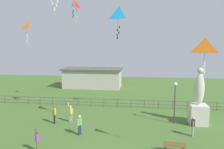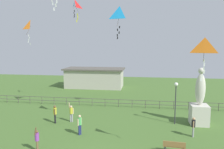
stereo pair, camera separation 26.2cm
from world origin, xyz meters
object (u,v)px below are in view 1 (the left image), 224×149
(person_1, at_px, (37,139))
(person_5, at_px, (80,124))
(kite_4, at_px, (119,15))
(park_bench, at_px, (174,146))
(kite_2, at_px, (74,6))
(kite_6, at_px, (29,26))
(lamppost, at_px, (175,93))
(kite_7, at_px, (205,47))
(person_3, at_px, (193,125))
(kite_8, at_px, (74,3))
(person_4, at_px, (54,113))
(statue_monument, at_px, (198,106))
(person_2, at_px, (71,112))

(person_1, distance_m, person_5, 3.85)
(person_5, xyz_separation_m, kite_4, (3.08, 1.69, 8.91))
(park_bench, distance_m, person_5, 7.62)
(kite_2, distance_m, kite_6, 5.27)
(person_1, bearing_deg, kite_2, 87.59)
(lamppost, height_order, kite_7, kite_7)
(person_1, bearing_deg, person_3, 20.29)
(kite_8, bearing_deg, person_5, -71.46)
(kite_7, bearing_deg, kite_8, 135.11)
(park_bench, distance_m, kite_2, 15.70)
(person_4, bearing_deg, kite_7, -24.42)
(statue_monument, xyz_separation_m, lamppost, (-2.21, -0.22, 1.19))
(person_4, xyz_separation_m, kite_2, (1.37, 2.50, 10.28))
(park_bench, relative_size, person_4, 0.89)
(person_5, bearing_deg, lamppost, 24.62)
(kite_2, bearing_deg, park_bench, -37.12)
(park_bench, bearing_deg, kite_7, -36.01)
(person_3, xyz_separation_m, kite_2, (-10.96, 3.88, 10.34))
(person_5, distance_m, kite_7, 11.15)
(person_3, relative_size, kite_7, 0.63)
(lamppost, bearing_deg, person_5, -155.38)
(person_5, height_order, kite_4, kite_4)
(kite_4, bearing_deg, statue_monument, 17.25)
(person_3, height_order, person_4, person_4)
(person_4, bearing_deg, person_5, -36.59)
(park_bench, bearing_deg, kite_6, 153.20)
(statue_monument, height_order, person_3, statue_monument)
(statue_monument, relative_size, kite_4, 2.02)
(person_3, distance_m, kite_8, 18.12)
(lamppost, height_order, kite_8, kite_8)
(person_3, bearing_deg, kite_7, -97.07)
(statue_monument, xyz_separation_m, park_bench, (-3.01, -5.98, -1.28))
(person_2, bearing_deg, kite_8, 101.39)
(person_4, relative_size, kite_6, 0.68)
(person_2, bearing_deg, statue_monument, 5.12)
(kite_8, bearing_deg, lamppost, -23.30)
(kite_2, xyz_separation_m, kite_4, (4.84, -3.14, -1.40))
(statue_monument, relative_size, kite_6, 2.12)
(person_2, height_order, person_4, person_2)
(kite_7, bearing_deg, park_bench, 143.99)
(park_bench, distance_m, person_4, 11.35)
(kite_2, xyz_separation_m, kite_6, (-4.89, 0.18, -1.95))
(person_2, xyz_separation_m, kite_4, (4.79, -1.17, 8.92))
(person_4, relative_size, person_5, 1.02)
(kite_4, xyz_separation_m, kite_7, (5.63, -4.74, -2.64))
(person_2, xyz_separation_m, person_5, (1.71, -2.86, 0.01))
(park_bench, xyz_separation_m, person_2, (-9.03, 4.91, 0.49))
(person_2, bearing_deg, kite_4, -13.78)
(kite_2, bearing_deg, kite_4, -32.98)
(person_2, height_order, kite_7, kite_7)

